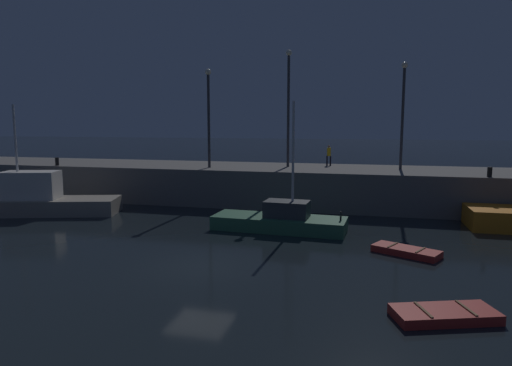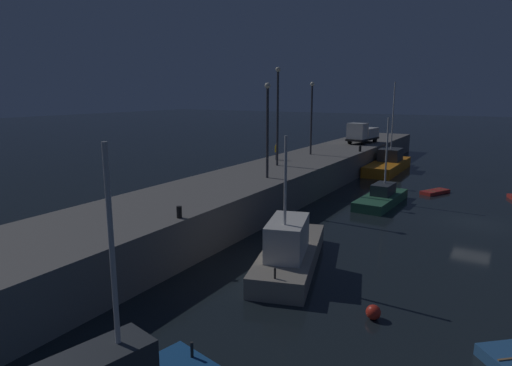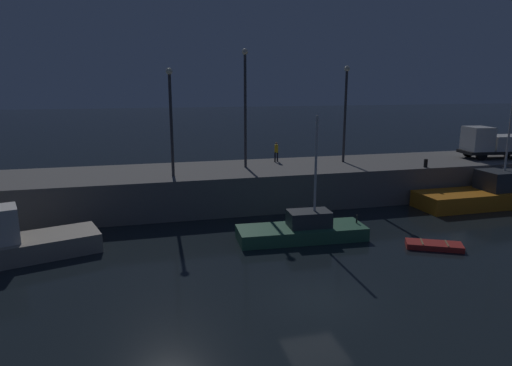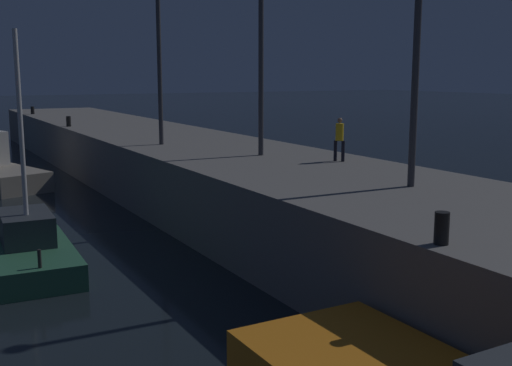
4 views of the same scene
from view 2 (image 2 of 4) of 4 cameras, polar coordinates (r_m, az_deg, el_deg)
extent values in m
plane|color=black|center=(35.04, 26.42, -4.65)|extent=(320.00, 320.00, 0.00)
cube|color=slate|center=(38.97, 2.65, 0.16)|extent=(76.04, 7.29, 2.68)
cube|color=#2D6647|center=(37.86, 15.91, -2.12)|extent=(7.50, 2.77, 0.76)
cube|color=#33383D|center=(38.09, 16.18, -0.77)|extent=(2.49, 1.58, 0.91)
cylinder|color=silver|center=(37.86, 16.60, 4.02)|extent=(0.14, 0.14, 5.45)
cylinder|color=#262626|center=(40.91, 17.41, -0.30)|extent=(0.10, 0.10, 0.50)
cube|color=orange|center=(53.76, 16.68, 2.04)|extent=(11.06, 3.18, 1.16)
cube|color=#33383D|center=(54.63, 17.03, 3.54)|extent=(3.16, 2.37, 1.42)
cylinder|color=silver|center=(54.33, 17.35, 8.34)|extent=(0.14, 0.14, 7.73)
cylinder|color=#262626|center=(58.54, 17.90, 3.55)|extent=(0.10, 0.10, 0.50)
cube|color=gray|center=(23.88, 4.46, -9.47)|extent=(9.38, 5.15, 1.02)
cube|color=silver|center=(22.45, 4.08, -7.03)|extent=(3.81, 2.69, 1.80)
cylinder|color=silver|center=(20.90, 3.83, 0.25)|extent=(0.14, 0.14, 4.31)
cylinder|color=#262626|center=(19.82, 2.47, -11.62)|extent=(0.10, 0.10, 0.50)
cylinder|color=silver|center=(11.69, -18.22, -7.89)|extent=(0.14, 0.14, 5.29)
cylinder|color=#262626|center=(14.60, -8.32, -20.60)|extent=(0.10, 0.10, 0.50)
cube|color=#B22823|center=(43.58, 22.20, -1.07)|extent=(3.14, 2.35, 0.31)
cube|color=olive|center=(44.06, 22.70, -0.74)|extent=(0.54, 0.96, 0.04)
cube|color=olive|center=(43.02, 21.72, -0.95)|extent=(0.54, 0.96, 0.04)
sphere|color=red|center=(19.30, 14.97, -15.89)|extent=(0.61, 0.61, 0.61)
cylinder|color=#38383D|center=(33.33, 1.49, 6.40)|extent=(0.20, 0.20, 6.75)
sphere|color=#F9EFCC|center=(33.19, 1.52, 12.52)|extent=(0.44, 0.44, 0.44)
cylinder|color=#38383D|center=(39.10, 2.82, 8.23)|extent=(0.20, 0.20, 8.19)
sphere|color=#F9EFCC|center=(39.08, 2.88, 14.50)|extent=(0.44, 0.44, 0.44)
cylinder|color=#38383D|center=(46.59, 7.19, 8.03)|extent=(0.20, 0.20, 7.10)
sphere|color=#F9EFCC|center=(46.51, 7.31, 12.62)|extent=(0.44, 0.44, 0.44)
cylinder|color=black|center=(56.60, 13.77, 5.27)|extent=(0.93, 0.39, 0.90)
cylinder|color=black|center=(57.36, 12.09, 5.42)|extent=(0.93, 0.39, 0.90)
cylinder|color=black|center=(59.93, 15.18, 5.53)|extent=(0.93, 0.39, 0.90)
cylinder|color=black|center=(60.64, 13.58, 5.68)|extent=(0.93, 0.39, 0.90)
cube|color=black|center=(58.61, 13.68, 5.60)|extent=(5.90, 2.85, 0.25)
cube|color=silver|center=(56.96, 13.03, 6.59)|extent=(2.07, 2.39, 1.96)
cube|color=silver|center=(59.48, 14.11, 6.37)|extent=(3.53, 2.56, 1.21)
cylinder|color=black|center=(42.66, 2.66, 3.50)|extent=(0.13, 0.13, 0.76)
cylinder|color=black|center=(42.95, 2.63, 3.56)|extent=(0.13, 0.13, 0.76)
cylinder|color=yellow|center=(42.71, 2.66, 4.45)|extent=(0.40, 0.40, 0.63)
sphere|color=#8C664C|center=(42.66, 2.66, 5.01)|extent=(0.18, 0.18, 0.18)
cylinder|color=black|center=(50.20, 13.35, 4.35)|extent=(0.28, 0.28, 0.62)
cylinder|color=black|center=(23.28, -9.93, -3.74)|extent=(0.28, 0.28, 0.62)
camera|label=1|loc=(43.25, 50.68, 3.15)|focal=31.27mm
camera|label=3|loc=(30.53, 58.74, 5.52)|focal=31.45mm
camera|label=4|loc=(56.37, 24.51, 7.30)|focal=44.22mm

